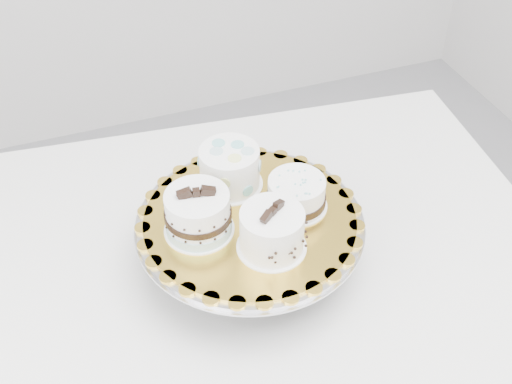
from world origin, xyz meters
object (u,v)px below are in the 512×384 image
object	(u,v)px
cake_board	(250,219)
cake_swirl	(272,232)
cake_stand	(250,233)
cake_dots	(230,168)
cake_banded	(198,215)
table	(225,279)
cake_ribbon	(297,194)

from	to	relation	value
cake_board	cake_swirl	size ratio (longest dim) A/B	2.55
cake_stand	cake_dots	bearing A→B (deg)	92.77
cake_board	cake_stand	bearing A→B (deg)	90.00
cake_stand	cake_swirl	world-z (taller)	cake_swirl
cake_swirl	cake_dots	size ratio (longest dim) A/B	1.09
cake_banded	cake_dots	distance (m)	0.13
cake_stand	cake_board	bearing A→B (deg)	-90.00
cake_board	table	bearing A→B (deg)	137.93
cake_board	cake_banded	bearing A→B (deg)	179.20
cake_board	cake_dots	world-z (taller)	cake_dots
cake_board	cake_banded	world-z (taller)	cake_banded
cake_dots	cake_ribbon	xyz separation A→B (m)	(0.09, -0.09, -0.01)
cake_board	cake_swirl	xyz separation A→B (m)	(0.01, -0.08, 0.04)
cake_stand	cake_ribbon	xyz separation A→B (m)	(0.09, 0.00, 0.07)
table	cake_board	distance (m)	0.19
cake_swirl	cake_ribbon	size ratio (longest dim) A/B	1.14
cake_ribbon	cake_dots	bearing A→B (deg)	154.13
table	cake_banded	bearing A→B (deg)	-140.37
cake_banded	cake_swirl	bearing A→B (deg)	-28.15
cake_stand	cake_banded	world-z (taller)	cake_banded
cake_dots	cake_stand	bearing A→B (deg)	-103.48
cake_swirl	cake_banded	size ratio (longest dim) A/B	1.16
cake_swirl	cake_banded	world-z (taller)	cake_banded
table	cake_banded	distance (m)	0.23
cake_board	cake_dots	distance (m)	0.10
cake_board	cake_ribbon	bearing A→B (deg)	0.25
cake_dots	cake_ribbon	bearing A→B (deg)	-61.84
cake_swirl	cake_banded	bearing A→B (deg)	107.10
table	cake_dots	bearing A→B (deg)	65.19
cake_stand	cake_dots	distance (m)	0.12
cake_board	cake_ribbon	xyz separation A→B (m)	(0.09, 0.00, 0.03)
cake_dots	cake_ribbon	world-z (taller)	cake_dots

